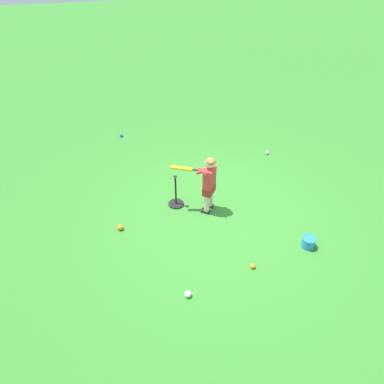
% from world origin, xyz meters
% --- Properties ---
extents(ground_plane, '(40.00, 40.00, 0.00)m').
position_xyz_m(ground_plane, '(0.00, 0.00, 0.00)').
color(ground_plane, '#38842D').
extents(child_batter, '(0.39, 0.77, 1.08)m').
position_xyz_m(child_batter, '(0.17, 0.16, 0.65)').
color(child_batter, '#232328').
rests_on(child_batter, ground).
extents(play_ball_far_left, '(0.07, 0.07, 0.07)m').
position_xyz_m(play_ball_far_left, '(-1.29, -0.16, 0.04)').
color(play_ball_far_left, orange).
rests_on(play_ball_far_left, ground).
extents(play_ball_far_right, '(0.10, 0.10, 0.10)m').
position_xyz_m(play_ball_far_right, '(-1.57, 0.90, 0.05)').
color(play_ball_far_right, white).
rests_on(play_ball_far_right, ground).
extents(play_ball_behind_batter, '(0.08, 0.08, 0.08)m').
position_xyz_m(play_ball_behind_batter, '(1.70, -1.61, 0.04)').
color(play_ball_behind_batter, white).
rests_on(play_ball_behind_batter, ground).
extents(play_ball_by_bucket, '(0.10, 0.10, 0.10)m').
position_xyz_m(play_ball_by_bucket, '(-0.01, 1.71, 0.05)').
color(play_ball_by_bucket, orange).
rests_on(play_ball_by_bucket, ground).
extents(play_ball_midfield, '(0.07, 0.07, 0.07)m').
position_xyz_m(play_ball_midfield, '(3.20, 1.45, 0.04)').
color(play_ball_midfield, blue).
rests_on(play_ball_midfield, ground).
extents(batting_tee, '(0.28, 0.28, 0.62)m').
position_xyz_m(batting_tee, '(0.43, 0.67, 0.10)').
color(batting_tee, black).
rests_on(batting_tee, ground).
extents(toy_bucket, '(0.22, 0.22, 0.19)m').
position_xyz_m(toy_bucket, '(-1.07, -1.17, 0.10)').
color(toy_bucket, '#2884DB').
rests_on(toy_bucket, ground).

